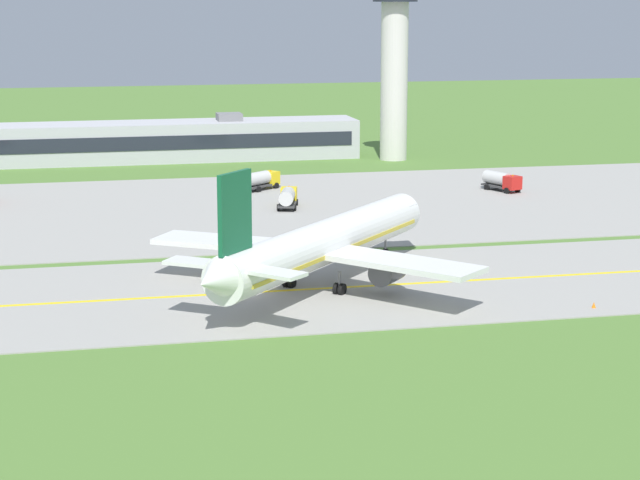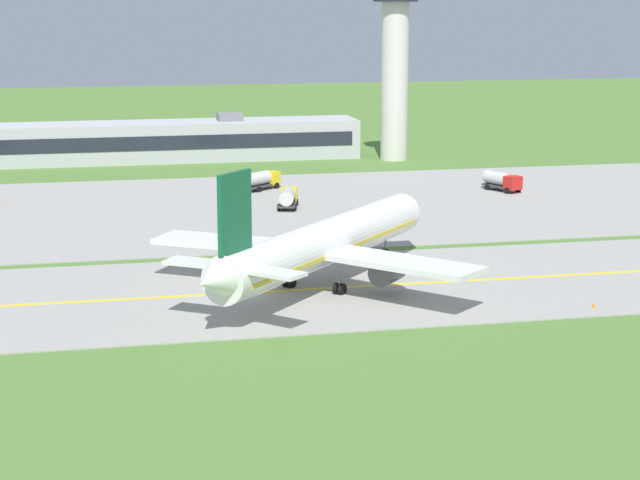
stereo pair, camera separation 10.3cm
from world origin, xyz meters
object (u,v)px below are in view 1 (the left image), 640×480
Objects in this scene: airplane_lead at (322,244)px; service_truck_baggage at (261,179)px; service_truck_pushback at (502,180)px; service_truck_fuel at (288,197)px; control_tower at (395,48)px.

airplane_lead is 55.06m from service_truck_baggage.
airplane_lead is 5.14× the size of service_truck_pushback.
service_truck_baggage is at bearing 93.69° from service_truck_fuel.
service_truck_fuel is at bearing -167.98° from service_truck_pushback.
service_truck_baggage is 40.30m from control_tower.
airplane_lead is 40.53m from service_truck_fuel.
airplane_lead is 1.07× the size of control_tower.
service_truck_pushback is (35.62, 46.83, -2.60)m from airplane_lead.
service_truck_fuel is at bearing -122.15° from control_tower.
airplane_lead is at bearing -93.68° from service_truck_baggage.
service_truck_baggage is at bearing 165.91° from service_truck_pushback.
airplane_lead is at bearing -127.26° from service_truck_pushback.
service_truck_fuel is at bearing -86.31° from service_truck_baggage.
airplane_lead is 5.50× the size of service_truck_baggage.
service_truck_pushback is (31.14, 6.63, 0.00)m from service_truck_fuel.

